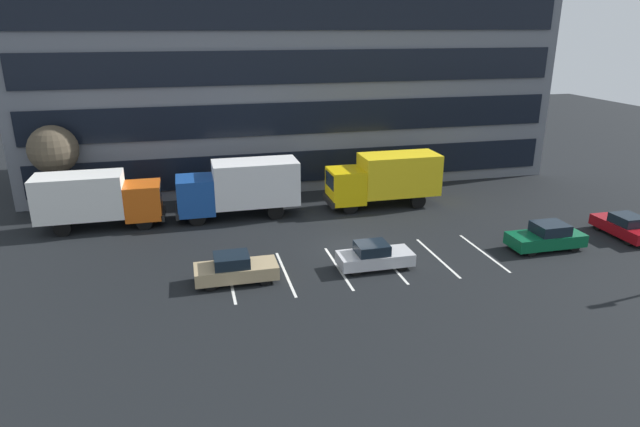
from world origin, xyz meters
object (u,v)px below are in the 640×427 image
Objects in this scene: box_truck_orange at (96,198)px; box_truck_blue at (240,186)px; sedan_forest at (547,237)px; sedan_maroon at (624,226)px; bare_tree at (53,150)px; box_truck_yellow_all at (385,178)px; sedan_tan at (235,269)px; sedan_silver at (374,256)px.

box_truck_blue is (8.81, 0.01, 0.12)m from box_truck_orange.
box_truck_blue is 1.88× the size of sedan_forest.
sedan_maroon is 35.88m from bare_tree.
bare_tree is (-21.54, 3.75, 2.28)m from box_truck_yellow_all.
bare_tree reaches higher than box_truck_orange.
box_truck_blue reaches higher than sedan_forest.
sedan_maroon is (21.72, -9.19, -1.41)m from box_truck_blue.
box_truck_orange is 1.77× the size of sedan_forest.
box_truck_orange is 0.94× the size of box_truck_blue.
bare_tree is (-2.79, 3.61, 2.37)m from box_truck_orange.
sedan_tan is at bearing -52.37° from box_truck_orange.
sedan_silver is at bearing -179.44° from sedan_forest.
sedan_forest is 1.08× the size of sedan_maroon.
sedan_forest is 1.04× the size of sedan_tan.
bare_tree is at bearing 154.34° from sedan_forest.
box_truck_yellow_all reaches higher than sedan_tan.
sedan_forest reaches higher than sedan_silver.
sedan_tan is at bearing 179.04° from sedan_silver.
box_truck_blue reaches higher than sedan_maroon.
sedan_forest is at bearing -31.12° from box_truck_blue.
bare_tree is (-17.41, 13.39, 3.66)m from sedan_silver.
box_truck_orange is (-18.75, 0.15, -0.09)m from box_truck_yellow_all.
sedan_silver is (5.80, -9.80, -1.41)m from box_truck_blue.
sedan_tan is (-11.29, -9.52, -1.35)m from box_truck_yellow_all.
box_truck_blue reaches higher than sedan_silver.
box_truck_orange is at bearing 127.63° from sedan_tan.
sedan_silver is (-4.13, -9.64, -1.38)m from box_truck_yellow_all.
box_truck_yellow_all is 1.99× the size of sedan_maroon.
box_truck_yellow_all is 10.58m from sedan_silver.
sedan_silver is 22.27m from bare_tree.
bare_tree is at bearing 159.01° from sedan_maroon.
sedan_tan is (-7.16, 0.12, 0.03)m from sedan_silver.
sedan_maroon is at bearing -37.46° from box_truck_yellow_all.
sedan_tan reaches higher than sedan_maroon.
sedan_silver is at bearing -113.19° from box_truck_yellow_all.
bare_tree reaches higher than sedan_forest.
box_truck_yellow_all is 2.01× the size of sedan_silver.
box_truck_orange is 26.72m from sedan_forest.
box_truck_blue is at bearing 82.00° from sedan_tan.
box_truck_blue reaches higher than box_truck_orange.
sedan_silver is 7.17m from sedan_tan.
box_truck_yellow_all is 1.04× the size of box_truck_orange.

